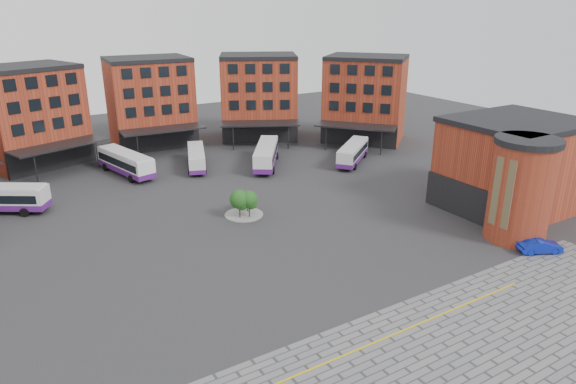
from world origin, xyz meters
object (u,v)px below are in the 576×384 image
tree_island (245,201)px  bus_f (353,152)px  bus_d (196,158)px  bus_c (125,162)px  blue_car (540,246)px  bus_e (266,154)px

tree_island → bus_f: bearing=23.7°
bus_d → bus_f: (21.22, -9.99, 0.09)m
tree_island → bus_c: 23.69m
bus_f → blue_car: 33.51m
bus_e → bus_f: bus_e is taller
bus_e → tree_island: bearing=-91.9°
bus_d → bus_f: size_ratio=1.04×
bus_d → bus_f: bus_f is taller
tree_island → bus_d: bearing=83.4°
bus_c → blue_car: bearing=-72.0°
tree_island → bus_c: tree_island is taller
bus_e → blue_car: size_ratio=2.68×
tree_island → bus_e: 19.48m
bus_f → blue_car: (-3.25, -33.34, -0.93)m
bus_c → bus_e: bearing=-33.1°
tree_island → bus_e: bearing=53.7°
bus_c → bus_e: bus_e is taller
bus_d → bus_e: bearing=-6.5°
tree_island → bus_c: bearing=108.2°
bus_c → bus_d: bus_c is taller
tree_island → bus_f: (23.57, 10.35, -0.25)m
bus_c → bus_e: 20.09m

